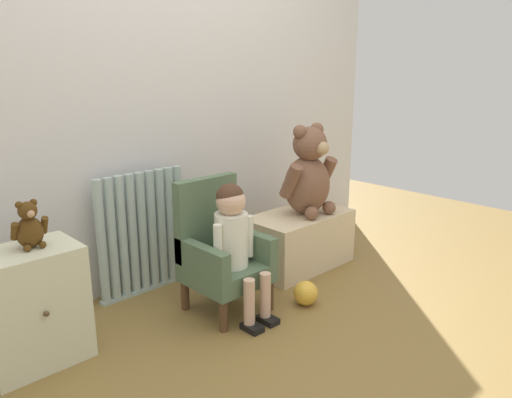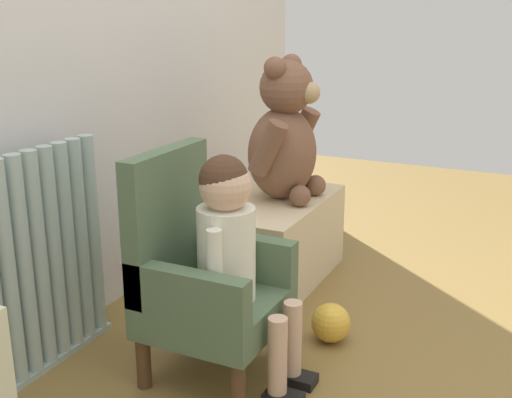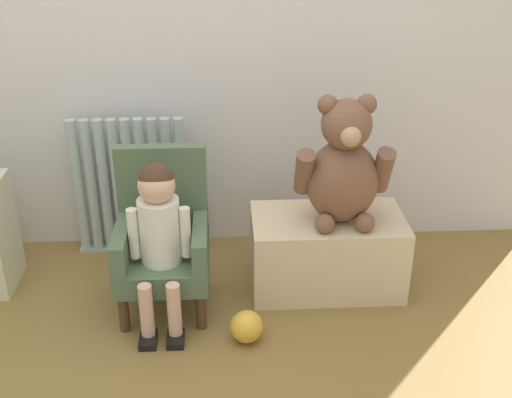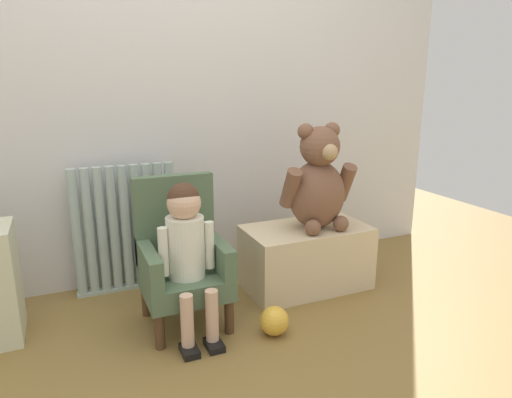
# 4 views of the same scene
# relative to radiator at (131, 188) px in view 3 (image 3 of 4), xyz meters

# --- Properties ---
(ground_plane) EXTENTS (6.00, 6.00, 0.00)m
(ground_plane) POSITION_rel_radiator_xyz_m (0.19, -0.98, -0.35)
(ground_plane) COLOR olive
(back_wall) EXTENTS (3.80, 0.05, 2.40)m
(back_wall) POSITION_rel_radiator_xyz_m (0.19, 0.12, 0.85)
(back_wall) COLOR silver
(back_wall) RESTS_ON ground_plane
(radiator) EXTENTS (0.56, 0.05, 0.70)m
(radiator) POSITION_rel_radiator_xyz_m (0.00, 0.00, 0.00)
(radiator) COLOR #A3B9B4
(radiator) RESTS_ON ground_plane
(child_armchair) EXTENTS (0.38, 0.38, 0.69)m
(child_armchair) POSITION_rel_radiator_xyz_m (0.19, -0.45, -0.03)
(child_armchair) COLOR #4E6549
(child_armchair) RESTS_ON ground_plane
(child_figure) EXTENTS (0.25, 0.35, 0.70)m
(child_figure) POSITION_rel_radiator_xyz_m (0.19, -0.56, 0.10)
(child_figure) COLOR silver
(child_figure) RESTS_ON ground_plane
(low_bench) EXTENTS (0.68, 0.38, 0.35)m
(low_bench) POSITION_rel_radiator_xyz_m (0.91, -0.37, -0.17)
(low_bench) COLOR beige
(low_bench) RESTS_ON ground_plane
(large_teddy_bear) EXTENTS (0.41, 0.29, 0.57)m
(large_teddy_bear) POSITION_rel_radiator_xyz_m (0.96, -0.39, 0.25)
(large_teddy_bear) COLOR brown
(large_teddy_bear) RESTS_ON low_bench
(toy_ball) EXTENTS (0.13, 0.13, 0.13)m
(toy_ball) POSITION_rel_radiator_xyz_m (0.53, -0.75, -0.28)
(toy_ball) COLOR gold
(toy_ball) RESTS_ON ground_plane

